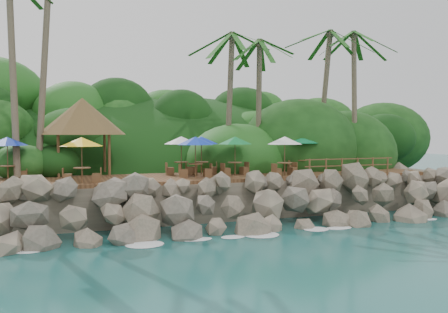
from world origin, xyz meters
name	(u,v)px	position (x,y,z in m)	size (l,w,h in m)	color
ground	(267,234)	(0.00, 0.00, 0.00)	(140.00, 140.00, 0.00)	#19514F
land_base	(182,180)	(0.00, 16.00, 1.05)	(32.00, 25.20, 2.10)	gray
jungle_hill	(162,183)	(0.00, 23.50, 0.00)	(44.80, 28.00, 15.40)	#143811
seawall	(250,204)	(0.00, 2.00, 1.15)	(29.00, 4.00, 2.30)	gray
terrace	(224,177)	(0.00, 6.00, 2.20)	(26.00, 5.00, 0.20)	brown
jungle_foliage	(185,194)	(0.00, 15.00, 0.00)	(44.00, 16.00, 12.00)	#143811
foam_line	(264,232)	(0.00, 0.30, 0.03)	(25.20, 0.80, 0.06)	white
palms	(216,12)	(0.42, 8.62, 12.52)	(28.12, 6.98, 14.67)	brown
palapa	(82,116)	(-7.85, 9.23, 5.79)	(5.12, 5.12, 4.60)	brown
dining_clusters	(207,143)	(-1.06, 6.02, 4.20)	(20.60, 4.87, 2.29)	brown
railing	(350,165)	(7.17, 3.65, 2.91)	(6.10, 0.10, 1.00)	brown
waiter	(315,157)	(6.36, 6.36, 3.25)	(0.69, 0.45, 1.89)	white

